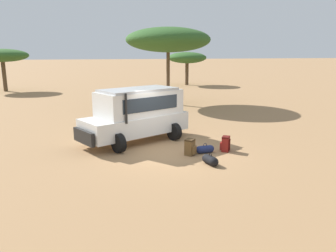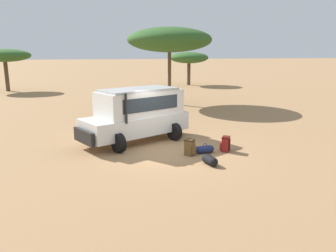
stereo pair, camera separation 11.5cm
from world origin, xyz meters
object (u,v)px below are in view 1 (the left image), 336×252
at_px(acacia_tree_far_left, 2,56).
at_px(acacia_tree_centre_back, 187,58).
at_px(backpack_cluster_center, 190,147).
at_px(duffel_bag_soft_canvas, 205,149).
at_px(safari_vehicle, 137,114).
at_px(duffel_bag_low_black_case, 210,160).
at_px(acacia_tree_left_mid, 168,40).
at_px(backpack_beside_front_wheel, 225,144).

bearing_deg(acacia_tree_far_left, acacia_tree_centre_back, 5.71).
bearing_deg(backpack_cluster_center, duffel_bag_soft_canvas, 9.10).
height_order(duffel_bag_soft_canvas, acacia_tree_far_left, acacia_tree_far_left).
distance_m(safari_vehicle, backpack_cluster_center, 3.27).
bearing_deg(duffel_bag_soft_canvas, duffel_bag_low_black_case, -101.38).
xyz_separation_m(backpack_cluster_center, acacia_tree_left_mid, (2.06, 12.88, 4.60)).
distance_m(backpack_cluster_center, acacia_tree_left_mid, 13.83).
bearing_deg(safari_vehicle, acacia_tree_centre_back, 68.80).
height_order(backpack_cluster_center, acacia_tree_far_left, acacia_tree_far_left).
xyz_separation_m(duffel_bag_low_black_case, duffel_bag_soft_canvas, (0.28, 1.38, -0.01)).
height_order(duffel_bag_low_black_case, acacia_tree_centre_back, acacia_tree_centre_back).
bearing_deg(backpack_beside_front_wheel, acacia_tree_far_left, 119.71).
bearing_deg(backpack_cluster_center, safari_vehicle, 124.72).
bearing_deg(duffel_bag_low_black_case, safari_vehicle, 119.42).
relative_size(duffel_bag_soft_canvas, acacia_tree_far_left, 0.16).
height_order(backpack_beside_front_wheel, duffel_bag_soft_canvas, backpack_beside_front_wheel).
bearing_deg(acacia_tree_left_mid, backpack_cluster_center, -99.11).
xyz_separation_m(acacia_tree_left_mid, acacia_tree_centre_back, (5.61, 14.05, -1.64)).
bearing_deg(acacia_tree_far_left, duffel_bag_soft_canvas, -61.94).
height_order(acacia_tree_far_left, acacia_tree_centre_back, acacia_tree_far_left).
bearing_deg(duffel_bag_soft_canvas, backpack_beside_front_wheel, 2.42).
xyz_separation_m(backpack_cluster_center, acacia_tree_centre_back, (7.67, 26.92, 2.96)).
relative_size(duffel_bag_soft_canvas, acacia_tree_centre_back, 0.17).
bearing_deg(duffel_bag_low_black_case, duffel_bag_soft_canvas, 78.62).
bearing_deg(acacia_tree_centre_back, backpack_beside_front_wheel, -102.82).
bearing_deg(backpack_beside_front_wheel, backpack_cluster_center, -174.74).
xyz_separation_m(acacia_tree_far_left, acacia_tree_centre_back, (20.22, 2.02, -0.35)).
distance_m(backpack_beside_front_wheel, acacia_tree_far_left, 28.70).
height_order(duffel_bag_soft_canvas, acacia_tree_left_mid, acacia_tree_left_mid).
bearing_deg(backpack_beside_front_wheel, duffel_bag_low_black_case, -129.95).
height_order(acacia_tree_left_mid, acacia_tree_centre_back, acacia_tree_left_mid).
height_order(safari_vehicle, acacia_tree_centre_back, acacia_tree_centre_back).
distance_m(backpack_cluster_center, acacia_tree_centre_back, 28.15).
relative_size(backpack_cluster_center, duffel_bag_soft_canvas, 0.81).
height_order(backpack_beside_front_wheel, acacia_tree_left_mid, acacia_tree_left_mid).
xyz_separation_m(acacia_tree_far_left, acacia_tree_left_mid, (14.61, -12.02, 1.29)).
relative_size(safari_vehicle, duffel_bag_soft_canvas, 6.65).
bearing_deg(safari_vehicle, acacia_tree_left_mid, 69.58).
xyz_separation_m(backpack_beside_front_wheel, acacia_tree_left_mid, (0.48, 12.73, 4.61)).
xyz_separation_m(duffel_bag_soft_canvas, acacia_tree_centre_back, (7.01, 26.82, 3.12)).
xyz_separation_m(backpack_beside_front_wheel, duffel_bag_soft_canvas, (-0.91, -0.04, -0.16)).
height_order(backpack_beside_front_wheel, acacia_tree_far_left, acacia_tree_far_left).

